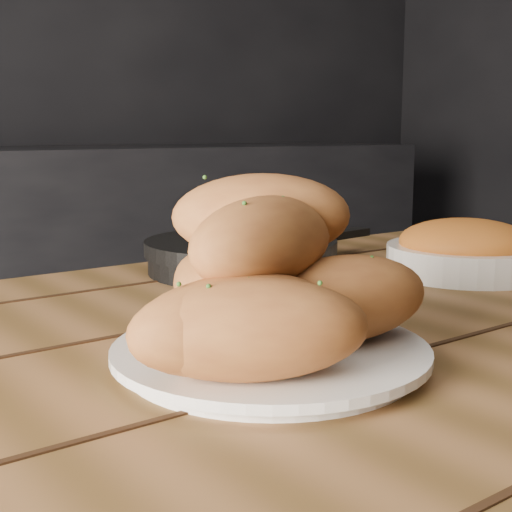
{
  "coord_description": "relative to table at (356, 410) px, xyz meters",
  "views": [
    {
      "loc": [
        -0.51,
        -0.24,
        0.94
      ],
      "look_at": [
        -0.16,
        0.23,
        0.84
      ],
      "focal_mm": 50.0,
      "sensor_mm": 36.0,
      "label": 1
    }
  ],
  "objects": [
    {
      "name": "table",
      "position": [
        0.0,
        0.0,
        0.0
      ],
      "size": [
        1.6,
        0.87,
        0.75
      ],
      "color": "brown",
      "rests_on": "ground"
    },
    {
      "name": "plate",
      "position": [
        -0.16,
        -0.06,
        0.1
      ],
      "size": [
        0.26,
        0.26,
        0.02
      ],
      "color": "white",
      "rests_on": "table"
    },
    {
      "name": "bread_rolls",
      "position": [
        -0.17,
        -0.06,
        0.17
      ],
      "size": [
        0.3,
        0.28,
        0.14
      ],
      "color": "#A5622E",
      "rests_on": "plate"
    },
    {
      "name": "skillet",
      "position": [
        0.06,
        0.29,
        0.12
      ],
      "size": [
        0.4,
        0.27,
        0.05
      ],
      "color": "black",
      "rests_on": "table"
    },
    {
      "name": "bowl",
      "position": [
        0.29,
        0.09,
        0.13
      ],
      "size": [
        0.21,
        0.21,
        0.08
      ],
      "color": "white",
      "rests_on": "table"
    }
  ]
}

